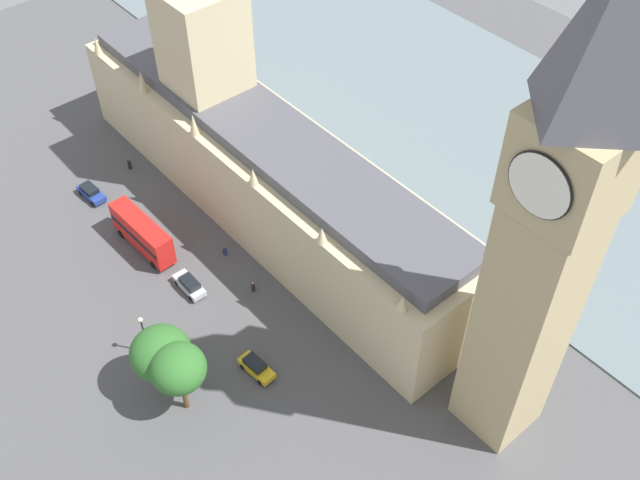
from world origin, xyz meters
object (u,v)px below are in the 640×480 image
object	(u,v)px
clock_tower	(552,229)
plane_tree_corner	(161,353)
double_decker_bus_under_trees	(142,233)
pedestrian_by_river_gate	(129,164)
car_yellow_cab_trailing	(256,367)
car_blue_midblock	(91,192)
street_lamp_far_end	(143,329)
car_silver_opposite_hall	(190,285)
pedestrian_kerbside	(225,251)
pedestrian_leading	(253,287)
parliament_building	(258,160)
plane_tree_near_tower	(178,369)

from	to	relation	value
clock_tower	plane_tree_corner	distance (m)	40.79
double_decker_bus_under_trees	pedestrian_by_river_gate	distance (m)	16.19
double_decker_bus_under_trees	car_yellow_cab_trailing	xyz separation A→B (m)	(0.62, 24.16, -1.75)
car_blue_midblock	street_lamp_far_end	distance (m)	28.33
car_silver_opposite_hall	plane_tree_corner	bearing A→B (deg)	-132.71
double_decker_bus_under_trees	pedestrian_by_river_gate	xyz separation A→B (m)	(-6.45, -14.74, -1.88)
car_silver_opposite_hall	car_yellow_cab_trailing	size ratio (longest dim) A/B	1.05
pedestrian_kerbside	pedestrian_leading	size ratio (longest dim) A/B	1.00
clock_tower	street_lamp_far_end	bearing A→B (deg)	-52.22
parliament_building	plane_tree_corner	size ratio (longest dim) A/B	7.40
pedestrian_by_river_gate	plane_tree_near_tower	size ratio (longest dim) A/B	0.18
car_blue_midblock	pedestrian_kerbside	size ratio (longest dim) A/B	3.10
pedestrian_kerbside	plane_tree_near_tower	bearing A→B (deg)	129.57
parliament_building	car_silver_opposite_hall	distance (m)	18.11
car_silver_opposite_hall	pedestrian_leading	distance (m)	7.64
double_decker_bus_under_trees	car_silver_opposite_hall	size ratio (longest dim) A/B	2.20
car_yellow_cab_trailing	street_lamp_far_end	world-z (taller)	street_lamp_far_end
pedestrian_kerbside	pedestrian_by_river_gate	world-z (taller)	pedestrian_by_river_gate
parliament_building	plane_tree_corner	world-z (taller)	parliament_building
parliament_building	car_yellow_cab_trailing	bearing A→B (deg)	51.27
car_blue_midblock	pedestrian_leading	xyz separation A→B (m)	(-6.66, 27.53, -0.21)
plane_tree_near_tower	plane_tree_corner	bearing A→B (deg)	-87.85
parliament_building	double_decker_bus_under_trees	bearing A→B (deg)	-12.44
clock_tower	double_decker_bus_under_trees	size ratio (longest dim) A/B	5.03
pedestrian_by_river_gate	car_blue_midblock	bearing A→B (deg)	-53.28
pedestrian_by_river_gate	street_lamp_far_end	distance (m)	32.64
car_blue_midblock	plane_tree_corner	world-z (taller)	plane_tree_corner
pedestrian_by_river_gate	street_lamp_far_end	size ratio (longest dim) A/B	0.27
pedestrian_by_river_gate	plane_tree_corner	xyz separation A→B (m)	(15.40, 34.28, 5.38)
pedestrian_kerbside	pedestrian_leading	world-z (taller)	pedestrian_kerbside
double_decker_bus_under_trees	car_silver_opposite_hall	distance (m)	9.72
car_blue_midblock	pedestrian_kerbside	bearing A→B (deg)	105.87
pedestrian_by_river_gate	car_yellow_cab_trailing	bearing A→B (deg)	11.44
street_lamp_far_end	car_yellow_cab_trailing	bearing A→B (deg)	127.31
parliament_building	car_yellow_cab_trailing	size ratio (longest dim) A/B	14.31
pedestrian_kerbside	car_blue_midblock	bearing A→B (deg)	15.91
double_decker_bus_under_trees	parliament_building	bearing A→B (deg)	165.19
plane_tree_corner	plane_tree_near_tower	bearing A→B (deg)	92.15
double_decker_bus_under_trees	street_lamp_far_end	distance (m)	16.49
car_silver_opposite_hall	clock_tower	bearing A→B (deg)	-66.50
plane_tree_corner	plane_tree_near_tower	distance (m)	3.40
pedestrian_by_river_gate	pedestrian_leading	size ratio (longest dim) A/B	1.11
plane_tree_near_tower	pedestrian_by_river_gate	bearing A→B (deg)	-112.13
street_lamp_far_end	pedestrian_by_river_gate	bearing A→B (deg)	-116.84
clock_tower	car_silver_opposite_hall	world-z (taller)	clock_tower
pedestrian_leading	parliament_building	bearing A→B (deg)	-170.38
plane_tree_corner	pedestrian_leading	bearing A→B (deg)	-162.06
clock_tower	car_blue_midblock	xyz separation A→B (m)	(15.80, -57.31, -26.64)
pedestrian_kerbside	plane_tree_corner	distance (m)	20.64
car_yellow_cab_trailing	plane_tree_corner	xyz separation A→B (m)	(8.33, -4.62, 5.24)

